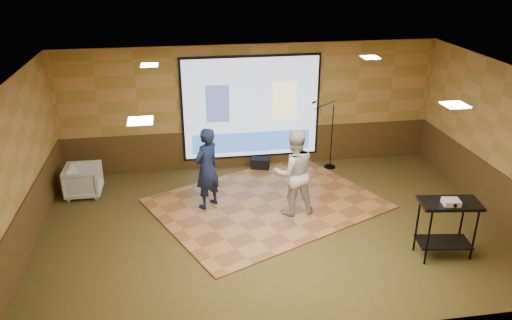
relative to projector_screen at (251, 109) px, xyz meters
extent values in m
plane|color=#363D1B|center=(0.00, -3.44, -1.47)|extent=(9.00, 9.00, 0.00)
cube|color=tan|center=(0.00, 0.06, 0.03)|extent=(9.00, 0.04, 3.00)
cube|color=tan|center=(0.00, -6.94, 0.03)|extent=(9.00, 0.04, 3.00)
cube|color=tan|center=(-4.50, -3.44, 0.03)|extent=(0.04, 7.00, 3.00)
cube|color=white|center=(0.00, -3.44, 1.53)|extent=(9.00, 7.00, 0.04)
cube|color=#4B3019|center=(0.00, 0.04, -1.00)|extent=(9.00, 0.04, 0.95)
cube|color=#4B3019|center=(-4.48, -3.44, -1.00)|extent=(0.04, 7.00, 0.95)
cube|color=#4B3019|center=(4.48, -3.44, -1.00)|extent=(0.04, 7.00, 0.95)
cube|color=black|center=(0.00, 0.01, 0.03)|extent=(3.32, 0.03, 2.52)
cube|color=silver|center=(0.00, -0.02, 0.03)|extent=(3.20, 0.02, 2.40)
cube|color=#3B4882|center=(-0.80, -0.03, 0.18)|extent=(0.55, 0.01, 0.90)
cube|color=#F3DA8D|center=(0.80, -0.03, 0.18)|extent=(0.55, 0.01, 0.90)
cube|color=blue|center=(0.00, -0.03, -0.82)|extent=(2.88, 0.01, 0.50)
cube|color=#FFEFBF|center=(-2.20, -1.64, 1.50)|extent=(0.32, 0.32, 0.02)
cube|color=#FFEFBF|center=(2.20, -1.64, 1.50)|extent=(0.32, 0.32, 0.02)
cube|color=#FFEFBF|center=(-2.20, -4.94, 1.50)|extent=(0.32, 0.32, 0.02)
cube|color=#FFEFBF|center=(2.20, -4.94, 1.50)|extent=(0.32, 0.32, 0.02)
cube|color=#A8713D|center=(0.02, -2.04, -1.46)|extent=(5.40, 4.89, 0.03)
imported|color=#131D3D|center=(-1.22, -1.97, -0.58)|extent=(0.74, 0.73, 1.72)
imported|color=beige|center=(0.47, -2.51, -0.55)|extent=(0.92, 0.74, 1.78)
cylinder|color=black|center=(2.32, -4.60, -0.97)|extent=(0.04, 0.04, 1.01)
cylinder|color=black|center=(3.17, -4.60, -0.97)|extent=(0.04, 0.04, 1.01)
cylinder|color=black|center=(2.32, -4.17, -0.97)|extent=(0.04, 0.04, 1.01)
cylinder|color=black|center=(3.17, -4.17, -0.97)|extent=(0.04, 0.04, 1.01)
cube|color=black|center=(2.75, -4.38, -0.44)|extent=(1.01, 0.53, 0.05)
cube|color=black|center=(2.75, -4.38, -1.21)|extent=(0.90, 0.48, 0.03)
cube|color=silver|center=(2.71, -4.47, -0.36)|extent=(0.31, 0.27, 0.09)
cylinder|color=black|center=(1.91, -0.40, -1.46)|extent=(0.28, 0.28, 0.02)
cylinder|color=black|center=(1.91, -0.40, -0.67)|extent=(0.02, 0.02, 1.61)
cylinder|color=black|center=(1.67, -0.40, 0.13)|extent=(0.51, 0.02, 0.20)
cylinder|color=black|center=(1.43, -0.40, 0.22)|extent=(0.12, 0.05, 0.08)
imported|color=gray|center=(-3.85, -0.98, -1.13)|extent=(0.77, 0.75, 0.69)
cube|color=black|center=(0.19, -0.21, -1.34)|extent=(0.51, 0.41, 0.28)
camera|label=1|loc=(-1.69, -11.23, 3.60)|focal=35.00mm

